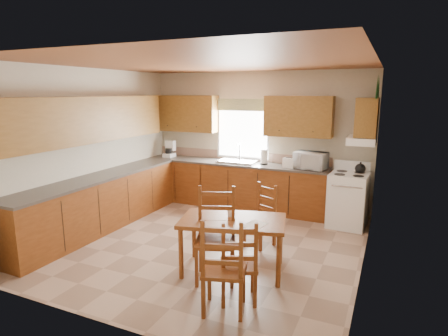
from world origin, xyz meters
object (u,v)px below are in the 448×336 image
at_px(chair_near_right, 224,264).
at_px(chair_far_left, 260,216).
at_px(chair_far_right, 215,236).
at_px(dining_table, 233,245).
at_px(chair_near_left, 239,260).
at_px(microwave, 311,160).
at_px(stove, 348,201).

bearing_deg(chair_near_right, chair_far_left, -99.33).
relative_size(chair_far_left, chair_far_right, 0.81).
bearing_deg(chair_near_right, dining_table, -89.27).
bearing_deg(chair_near_left, microwave, -117.06).
relative_size(chair_near_right, chair_far_left, 1.13).
bearing_deg(chair_near_left, dining_table, -86.69).
bearing_deg(dining_table, stove, 49.87).
bearing_deg(chair_near_right, stove, -121.96).
relative_size(stove, chair_near_right, 0.87).
height_order(chair_near_left, chair_near_right, chair_near_right).
xyz_separation_m(stove, microwave, (-0.71, 0.20, 0.62)).
relative_size(microwave, chair_near_right, 0.49).
bearing_deg(dining_table, microwave, 66.14).
bearing_deg(stove, chair_near_right, -101.46).
distance_m(chair_near_right, chair_far_left, 1.83).
bearing_deg(microwave, chair_far_left, -94.92).
xyz_separation_m(stove, chair_near_left, (-0.83, -2.99, 0.02)).
xyz_separation_m(dining_table, chair_far_left, (0.04, 0.95, 0.11)).
bearing_deg(chair_near_left, stove, -130.52).
relative_size(microwave, chair_far_right, 0.45).
bearing_deg(microwave, chair_near_right, -83.79).
distance_m(stove, dining_table, 2.64).
bearing_deg(dining_table, chair_far_left, 73.56).
height_order(stove, chair_near_left, chair_near_left).
relative_size(dining_table, chair_far_left, 1.42).
bearing_deg(chair_far_right, stove, 43.79).
xyz_separation_m(stove, chair_near_right, (-0.89, -3.24, 0.07)).
bearing_deg(chair_near_left, chair_near_right, 51.07).
bearing_deg(chair_far_left, stove, 74.97).
relative_size(dining_table, chair_near_left, 1.38).
height_order(dining_table, chair_far_left, chair_far_left).
bearing_deg(microwave, chair_far_right, -91.67).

